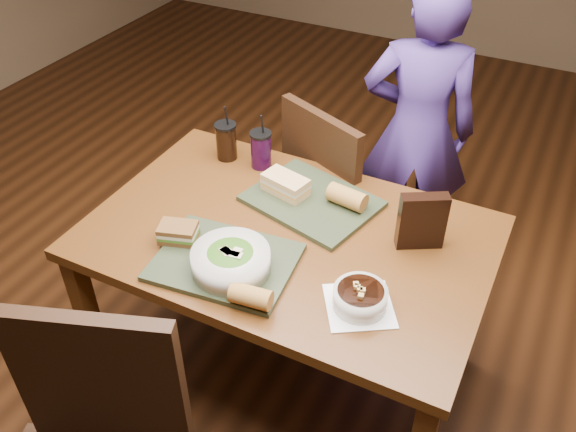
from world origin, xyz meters
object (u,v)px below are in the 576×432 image
object	(u,v)px
baguette_far	(347,197)
cup_berry	(261,149)
sandwich_far	(285,185)
cup_cola	(226,141)
diner	(417,131)
soup_bowl	(360,298)
chip_bag	(422,221)
salad_bowl	(231,260)
chair_far	(328,193)
sandwich_near	(178,232)
baguette_near	(251,296)
dining_table	(288,253)
tray_near	(225,262)
tray_far	(312,201)

from	to	relation	value
baguette_far	cup_berry	bearing A→B (deg)	164.77
sandwich_far	baguette_far	world-z (taller)	baguette_far
cup_cola	diner	bearing A→B (deg)	48.56
baguette_far	soup_bowl	bearing A→B (deg)	-62.83
chip_bag	cup_cola	bearing A→B (deg)	138.91
salad_bowl	cup_berry	bearing A→B (deg)	110.02
chair_far	sandwich_near	xyz separation A→B (m)	(-0.20, -0.75, 0.27)
baguette_near	cup_berry	xyz separation A→B (m)	(-0.33, 0.65, 0.02)
dining_table	diner	world-z (taller)	diner
dining_table	diner	xyz separation A→B (m)	(0.15, 0.94, 0.02)
diner	soup_bowl	world-z (taller)	diner
diner	tray_near	world-z (taller)	diner
salad_bowl	baguette_near	distance (m)	0.16
soup_bowl	cup_cola	size ratio (longest dim) A/B	1.15
sandwich_near	baguette_far	size ratio (longest dim) A/B	1.02
salad_bowl	chip_bag	xyz separation A→B (m)	(0.46, 0.38, 0.04)
tray_far	chair_far	bearing A→B (deg)	103.68
sandwich_near	cup_cola	bearing A→B (deg)	104.14
sandwich_near	baguette_near	distance (m)	0.37
sandwich_near	tray_near	bearing A→B (deg)	-5.64
diner	soup_bowl	bearing A→B (deg)	83.50
baguette_near	cup_cola	xyz separation A→B (m)	(-0.47, 0.64, 0.03)
chair_far	chip_bag	bearing A→B (deg)	-40.22
diner	cup_cola	xyz separation A→B (m)	(-0.57, -0.64, 0.14)
tray_near	soup_bowl	bearing A→B (deg)	2.72
baguette_far	chip_bag	size ratio (longest dim) A/B	0.69
sandwich_near	salad_bowl	bearing A→B (deg)	-11.54
chip_bag	chair_far	bearing A→B (deg)	110.30
diner	cup_berry	distance (m)	0.77
diner	baguette_near	xyz separation A→B (m)	(-0.10, -1.29, 0.12)
chair_far	soup_bowl	bearing A→B (deg)	-60.83
dining_table	baguette_far	bearing A→B (deg)	59.04
diner	salad_bowl	world-z (taller)	diner
dining_table	baguette_far	size ratio (longest dim) A/B	9.77
soup_bowl	baguette_near	xyz separation A→B (m)	(-0.27, -0.14, 0.01)
cup_cola	chip_bag	distance (m)	0.83
salad_bowl	cup_berry	xyz separation A→B (m)	(-0.20, 0.56, 0.01)
salad_bowl	sandwich_far	xyz separation A→B (m)	(-0.03, 0.42, -0.01)
tray_far	baguette_far	distance (m)	0.13
tray_far	soup_bowl	world-z (taller)	soup_bowl
baguette_far	tray_near	bearing A→B (deg)	-118.12
tray_near	baguette_near	world-z (taller)	baguette_near
chair_far	baguette_far	xyz separation A→B (m)	(0.21, -0.34, 0.27)
cup_cola	sandwich_far	bearing A→B (deg)	-21.47
sandwich_near	diner	bearing A→B (deg)	69.01
dining_table	diner	distance (m)	0.95
dining_table	sandwich_far	distance (m)	0.25
tray_far	soup_bowl	distance (m)	0.50
sandwich_far	chip_bag	size ratio (longest dim) A/B	0.91
chair_far	cup_berry	bearing A→B (deg)	-127.77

